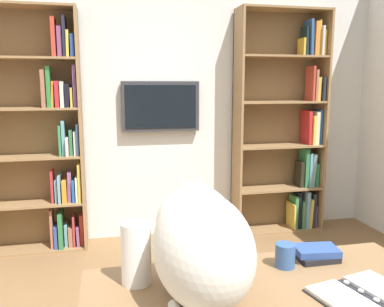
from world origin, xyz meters
TOP-DOWN VIEW (x-y plane):
  - wall_back at (0.00, -2.23)m, footprint 4.52×0.06m
  - bookshelf_left at (-1.30, -2.06)m, footprint 0.91×0.28m
  - bookshelf_right at (1.08, -2.07)m, footprint 0.94×0.28m
  - wall_mounted_tv at (-0.01, -2.15)m, footprint 0.74×0.07m
  - cat at (0.22, 0.39)m, footprint 0.33×0.65m
  - open_binder at (-0.33, 0.51)m, footprint 0.37×0.28m
  - paper_towel_roll at (0.43, 0.25)m, footprint 0.11×0.11m
  - coffee_mug at (-0.17, 0.25)m, footprint 0.08×0.08m
  - desk_book_stack at (-0.33, 0.21)m, footprint 0.19×0.14m

SIDE VIEW (x-z plane):
  - open_binder at x=-0.33m, z-range 0.76..0.78m
  - desk_book_stack at x=-0.33m, z-range 0.76..0.81m
  - coffee_mug at x=-0.17m, z-range 0.76..0.86m
  - paper_towel_roll at x=0.43m, z-range 0.76..1.00m
  - cat at x=0.22m, z-range 0.77..1.16m
  - bookshelf_right at x=1.08m, z-range -0.04..2.11m
  - bookshelf_left at x=-1.30m, z-range -0.06..2.15m
  - wall_mounted_tv at x=-0.01m, z-range 1.05..1.52m
  - wall_back at x=0.00m, z-range 0.00..2.70m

